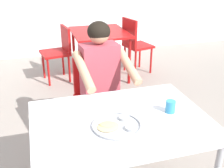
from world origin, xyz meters
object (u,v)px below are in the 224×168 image
drinking_cup (170,106)px  table_background_red (100,37)px  thali_tray (117,125)px  chair_red_right (134,42)px  chair_foreground (96,92)px  table_foreground (121,128)px  diner_foreground (103,78)px  chair_red_left (59,49)px

drinking_cup → table_background_red: bearing=87.4°
thali_tray → chair_red_right: bearing=67.0°
chair_foreground → chair_red_right: bearing=57.4°
table_foreground → thali_tray: bearing=-123.2°
table_foreground → diner_foreground: 0.73m
diner_foreground → chair_red_right: size_ratio=1.37×
chair_red_left → table_background_red: bearing=-4.0°
drinking_cup → diner_foreground: bearing=112.2°
diner_foreground → table_background_red: size_ratio=1.32×
chair_red_right → thali_tray: bearing=-113.0°
chair_red_left → chair_red_right: size_ratio=0.92×
table_background_red → thali_tray: bearing=-101.5°
chair_red_right → table_foreground: bearing=-112.6°
diner_foreground → chair_red_left: (-0.20, 1.83, -0.24)m
thali_tray → chair_red_right: (1.10, 2.59, -0.23)m
chair_red_left → thali_tray: bearing=-88.1°
drinking_cup → table_background_red: size_ratio=0.09×
diner_foreground → thali_tray: bearing=-98.3°
thali_tray → table_background_red: bearing=78.5°
table_background_red → table_foreground: bearing=-100.7°
chair_red_left → chair_red_right: 1.18m
chair_red_right → chair_red_left: bearing=177.8°
table_foreground → diner_foreground: bearing=84.9°
thali_tray → diner_foreground: bearing=81.7°
chair_foreground → chair_red_left: chair_foreground is taller
table_foreground → diner_foreground: diner_foreground is taller
table_background_red → drinking_cup: bearing=-92.6°
thali_tray → chair_red_left: bearing=91.9°
chair_foreground → drinking_cup: bearing=-71.7°
table_foreground → drinking_cup: (0.36, -0.01, 0.12)m
table_foreground → table_background_red: 2.55m
chair_foreground → table_background_red: chair_foreground is taller
drinking_cup → chair_foreground: bearing=108.3°
table_foreground → chair_red_left: 2.56m
thali_tray → chair_foreground: 1.06m
chair_red_left → chair_red_right: (1.18, -0.05, 0.03)m
drinking_cup → chair_red_right: 2.62m
diner_foreground → table_background_red: (0.41, 1.79, -0.09)m
drinking_cup → diner_foreground: size_ratio=0.07×
thali_tray → table_background_red: (0.53, 2.59, -0.10)m
chair_foreground → chair_red_right: 1.85m
drinking_cup → chair_red_left: 2.62m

